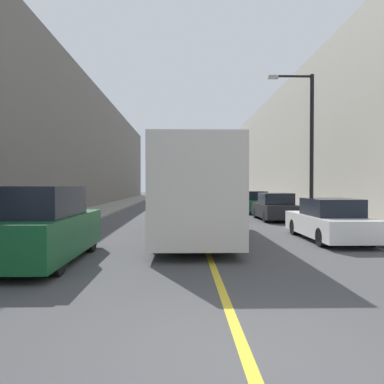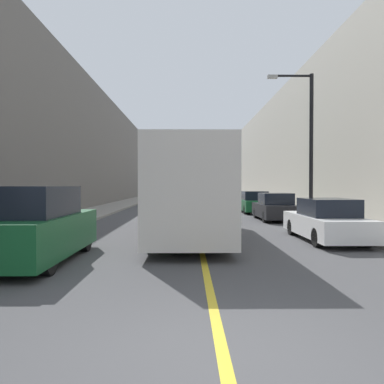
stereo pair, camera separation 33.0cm
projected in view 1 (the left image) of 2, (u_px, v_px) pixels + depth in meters
The scene contains 12 objects.
ground_plane at pixel (247, 359), 4.28m from camera, with size 200.00×200.00×0.00m, color #474749.
sidewalk_left at pixel (113, 206), 34.09m from camera, with size 3.07×72.00×0.14m, color gray.
sidewalk_right at pixel (268, 206), 34.43m from camera, with size 3.07×72.00×0.14m, color gray.
building_row_left at pixel (74, 146), 33.90m from camera, with size 4.00×72.00×11.11m, color #66605B.
building_row_right at pixel (306, 145), 34.42m from camera, with size 4.00×72.00×11.43m, color #B7B2A3.
road_center_line at pixel (191, 207), 34.26m from camera, with size 0.16×72.00×0.01m, color gold.
bus at pixel (192, 190), 14.46m from camera, with size 2.59×10.30×3.38m.
parked_suv_left at pixel (40, 227), 9.57m from camera, with size 2.02×4.80×1.96m.
car_right_near at pixel (329, 221), 13.43m from camera, with size 1.80×4.76×1.51m.
car_right_mid at pixel (275, 208), 21.14m from camera, with size 1.85×4.32×1.54m.
car_right_far at pixel (253, 203), 26.96m from camera, with size 1.84×4.74×1.55m.
street_lamp_right at pixel (308, 138), 19.10m from camera, with size 2.35×0.24×7.49m.
Camera 1 is at (-0.73, -4.22, 1.99)m, focal length 35.00 mm.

